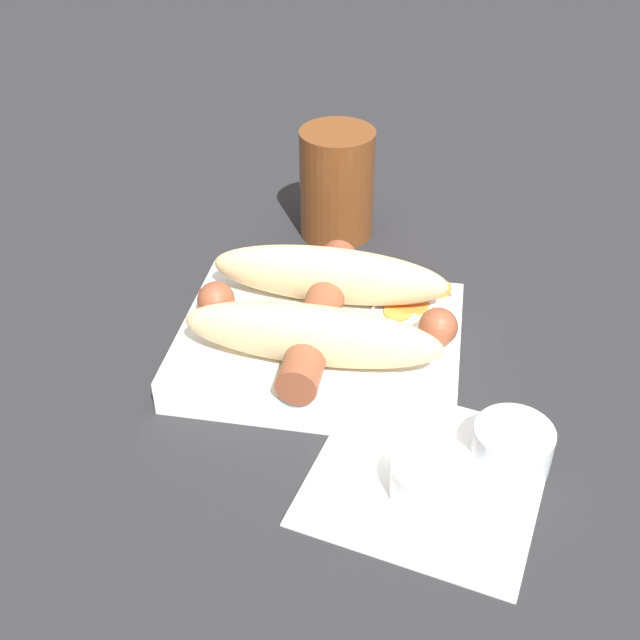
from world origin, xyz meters
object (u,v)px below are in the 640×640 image
food_tray (320,345)px  condiment_cup_near (431,481)px  condiment_cup_far (512,448)px  bread_roll (322,304)px  sausage (325,313)px  drink_glass (337,184)px

food_tray → condiment_cup_near: (-0.10, 0.13, -0.00)m
condiment_cup_far → bread_roll: bearing=-31.6°
sausage → condiment_cup_near: size_ratio=3.76×
bread_roll → drink_glass: size_ratio=1.82×
bread_roll → condiment_cup_near: bread_roll is taller
condiment_cup_near → sausage: bearing=-54.5°
sausage → bread_roll: bearing=9.3°
food_tray → sausage: (-0.00, -0.00, 0.03)m
food_tray → sausage: sausage is taller
sausage → drink_glass: drink_glass is taller
bread_roll → sausage: 0.01m
food_tray → condiment_cup_far: size_ratio=3.98×
bread_roll → sausage: size_ratio=0.95×
condiment_cup_far → food_tray: bearing=-30.5°
condiment_cup_near → drink_glass: drink_glass is taller
drink_glass → condiment_cup_near: bearing=109.3°
food_tray → condiment_cup_far: (-0.15, 0.09, -0.00)m
condiment_cup_near → bread_roll: bearing=-53.9°
food_tray → drink_glass: bearing=-84.8°
condiment_cup_far → drink_glass: size_ratio=0.51×
condiment_cup_far → drink_glass: (0.17, -0.29, 0.04)m
bread_roll → condiment_cup_far: bearing=148.4°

